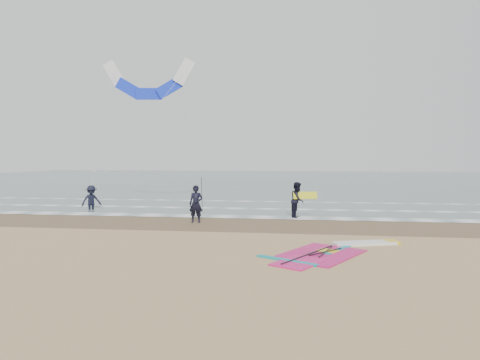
# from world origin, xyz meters

# --- Properties ---
(ground) EXTENTS (120.00, 120.00, 0.00)m
(ground) POSITION_xyz_m (0.00, 0.00, 0.00)
(ground) COLOR tan
(ground) RESTS_ON ground
(sea_water) EXTENTS (120.00, 80.00, 0.02)m
(sea_water) POSITION_xyz_m (0.00, 48.00, 0.01)
(sea_water) COLOR #47605E
(sea_water) RESTS_ON ground
(wet_sand_band) EXTENTS (120.00, 5.00, 0.01)m
(wet_sand_band) POSITION_xyz_m (0.00, 6.00, 0.00)
(wet_sand_band) COLOR brown
(wet_sand_band) RESTS_ON ground
(foam_waterline) EXTENTS (120.00, 9.15, 0.02)m
(foam_waterline) POSITION_xyz_m (0.00, 10.44, 0.03)
(foam_waterline) COLOR white
(foam_waterline) RESTS_ON ground
(windsurf_rig) EXTENTS (5.13, 4.85, 0.12)m
(windsurf_rig) POSITION_xyz_m (3.11, 0.17, 0.03)
(windsurf_rig) COLOR white
(windsurf_rig) RESTS_ON ground
(person_standing) EXTENTS (0.68, 0.45, 1.87)m
(person_standing) POSITION_xyz_m (-3.17, 5.98, 0.94)
(person_standing) COLOR black
(person_standing) RESTS_ON ground
(person_walking) EXTENTS (0.93, 1.08, 1.92)m
(person_walking) POSITION_xyz_m (1.83, 8.49, 0.96)
(person_walking) COLOR black
(person_walking) RESTS_ON ground
(person_wading) EXTENTS (1.35, 1.34, 1.87)m
(person_wading) POSITION_xyz_m (-10.83, 10.18, 0.94)
(person_wading) COLOR black
(person_wading) RESTS_ON ground
(held_pole) EXTENTS (0.17, 0.86, 1.82)m
(held_pole) POSITION_xyz_m (-2.87, 5.98, 1.37)
(held_pole) COLOR black
(held_pole) RESTS_ON ground
(carried_kiteboard) EXTENTS (1.30, 0.51, 0.39)m
(carried_kiteboard) POSITION_xyz_m (2.23, 8.39, 1.22)
(carried_kiteboard) COLOR yellow
(carried_kiteboard) RESTS_ON ground
(surf_kite) EXTENTS (6.59, 3.91, 8.78)m
(surf_kite) POSITION_xyz_m (-8.39, 13.89, 8.35)
(surf_kite) COLOR white
(surf_kite) RESTS_ON ground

